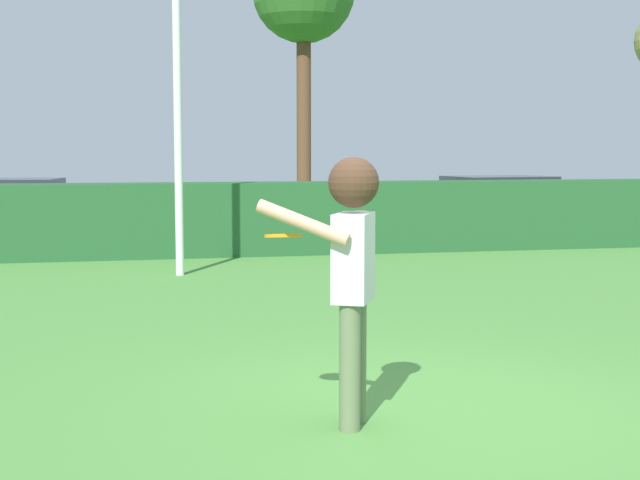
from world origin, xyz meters
TOP-DOWN VIEW (x-y plane):
  - ground_plane at (0.00, 0.00)m, footprint 60.00×60.00m
  - person at (-0.51, -0.27)m, footprint 0.83×0.52m
  - frisbee at (-0.93, -0.11)m, footprint 0.25×0.25m
  - lamppost at (-1.08, 7.55)m, footprint 0.24×0.24m
  - hedge_row at (0.00, 10.03)m, footprint 28.08×0.90m
  - parked_car_black at (-4.20, 13.83)m, footprint 4.41×2.33m
  - parked_car_green at (6.44, 13.34)m, footprint 4.39×2.27m

SIDE VIEW (x-z plane):
  - ground_plane at x=0.00m, z-range 0.00..0.00m
  - hedge_row at x=0.00m, z-range 0.00..1.27m
  - parked_car_black at x=-4.20m, z-range 0.06..1.31m
  - parked_car_green at x=6.44m, z-range 0.06..1.31m
  - person at x=-0.51m, z-range 0.24..2.03m
  - frisbee at x=-0.93m, z-range 1.24..1.29m
  - lamppost at x=-1.08m, z-range 0.31..6.16m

